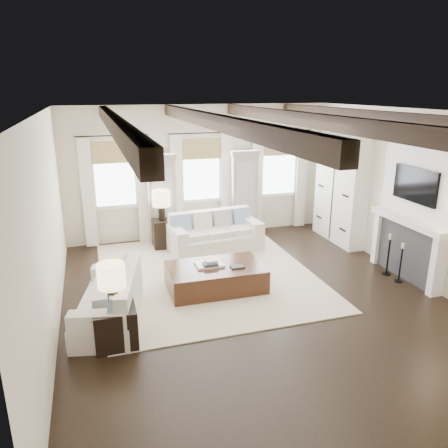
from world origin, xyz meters
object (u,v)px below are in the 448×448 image
object	(u,v)px
sofa_left	(113,302)
ottoman	(215,277)
sofa_back	(215,235)
side_table_front	(115,326)
side_table_back	(163,234)

from	to	relation	value
sofa_left	ottoman	bearing A→B (deg)	18.68
sofa_back	ottoman	bearing A→B (deg)	-105.68
side_table_front	side_table_back	xyz separation A→B (m)	(1.33, 3.81, 0.04)
ottoman	side_table_front	bearing A→B (deg)	-143.82
side_table_back	side_table_front	bearing A→B (deg)	-109.21
ottoman	side_table_back	bearing A→B (deg)	103.32
sofa_left	side_table_front	world-z (taller)	sofa_left
sofa_back	side_table_back	bearing A→B (deg)	155.19
sofa_back	sofa_left	distance (m)	3.56
ottoman	side_table_back	world-z (taller)	side_table_back
sofa_back	side_table_front	xyz separation A→B (m)	(-2.43, -3.30, -0.06)
ottoman	side_table_back	xyz separation A→B (m)	(-0.55, 2.48, 0.11)
ottoman	side_table_back	distance (m)	2.54
ottoman	side_table_front	xyz separation A→B (m)	(-1.88, -1.33, 0.07)
ottoman	sofa_back	bearing A→B (deg)	75.12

